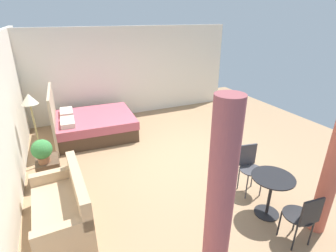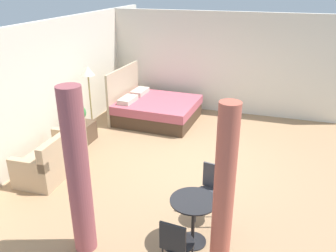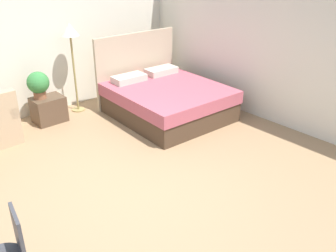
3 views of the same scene
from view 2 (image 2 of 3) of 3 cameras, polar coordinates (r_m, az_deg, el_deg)
name	(u,v)px [view 2 (image 2 of 3)]	position (r m, az deg, el deg)	size (l,w,h in m)	color
ground_plane	(196,162)	(7.36, 4.65, -5.80)	(9.36, 9.52, 0.02)	#9E7A56
wall_back	(54,84)	(8.12, -18.14, 6.47)	(9.36, 0.12, 2.74)	silver
wall_right	(225,64)	(9.82, 9.32, 10.03)	(0.12, 6.52, 2.74)	silver
bed	(155,109)	(9.29, -2.14, 2.81)	(1.85, 2.09, 1.36)	#473323
couch	(54,158)	(7.15, -18.15, -5.07)	(1.54, 0.81, 0.88)	tan
nightstand	(84,132)	(8.34, -13.58, -0.97)	(0.53, 0.42, 0.45)	brown
potted_plant	(78,114)	(8.10, -14.51, 1.96)	(0.37, 0.37, 0.47)	#935B3D
floor_lamp	(88,76)	(8.54, -12.91, 7.91)	(0.32, 0.32, 1.62)	#99844C
balcony_table	(193,213)	(5.03, 4.16, -14.01)	(0.66, 0.66, 0.72)	black
cafe_chair_near_window	(211,187)	(5.50, 6.97, -9.80)	(0.48, 0.48, 0.91)	#3F3F44
cafe_chair_near_couch	(175,242)	(4.53, 1.23, -18.44)	(0.46, 0.46, 0.86)	black
curtain_left	(223,200)	(4.12, 9.02, -11.90)	(0.24, 0.24, 2.37)	#C15B47
curtain_right	(78,174)	(4.70, -14.46, -7.63)	(0.31, 0.31, 2.37)	#994C51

